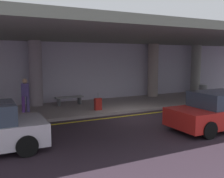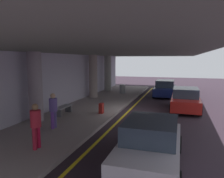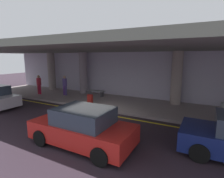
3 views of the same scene
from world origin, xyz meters
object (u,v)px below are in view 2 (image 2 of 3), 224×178
(traveler_with_luggage, at_px, (36,123))
(car_red, at_px, (185,100))
(support_column_right_mid, at_px, (108,73))
(car_silver, at_px, (150,145))
(support_column_center, at_px, (93,76))
(car_navy, at_px, (165,89))
(trash_bin_steel, at_px, (122,89))
(person_waiting_for_ride, at_px, (53,108))
(suitcase_upright_primary, at_px, (101,108))
(support_column_left_mid, at_px, (35,87))
(bench_metal, at_px, (63,108))

(traveler_with_luggage, bearing_deg, car_red, 13.74)
(support_column_right_mid, distance_m, car_silver, 16.32)
(support_column_right_mid, bearing_deg, support_column_center, 180.00)
(car_navy, distance_m, trash_bin_steel, 4.03)
(trash_bin_steel, bearing_deg, car_silver, -161.88)
(person_waiting_for_ride, bearing_deg, traveler_with_luggage, -31.93)
(suitcase_upright_primary, bearing_deg, support_column_center, 45.70)
(support_column_left_mid, xyz_separation_m, car_navy, (11.19, -5.89, -1.26))
(support_column_center, distance_m, car_silver, 12.76)
(car_red, xyz_separation_m, trash_bin_steel, (5.14, 5.73, -0.14))
(support_column_right_mid, height_order, bench_metal, support_column_right_mid)
(suitcase_upright_primary, xyz_separation_m, bench_metal, (-0.90, 2.09, 0.04))
(support_column_right_mid, distance_m, suitcase_upright_primary, 9.89)
(support_column_left_mid, relative_size, support_column_right_mid, 1.00)
(traveler_with_luggage, bearing_deg, car_silver, -42.71)
(support_column_right_mid, bearing_deg, traveler_with_luggage, -171.38)
(support_column_left_mid, relative_size, trash_bin_steel, 4.29)
(support_column_center, bearing_deg, car_navy, -61.56)
(bench_metal, relative_size, trash_bin_steel, 1.88)
(car_silver, height_order, suitcase_upright_primary, car_silver)
(support_column_center, distance_m, car_red, 8.04)
(support_column_center, distance_m, traveler_with_luggage, 11.42)
(support_column_center, xyz_separation_m, car_silver, (-10.96, -6.41, -1.26))
(suitcase_upright_primary, height_order, trash_bin_steel, suitcase_upright_primary)
(support_column_center, bearing_deg, bench_metal, -174.39)
(bench_metal, bearing_deg, support_column_left_mid, 160.20)
(support_column_left_mid, height_order, suitcase_upright_primary, support_column_left_mid)
(support_column_left_mid, distance_m, suitcase_upright_primary, 4.06)
(support_column_center, bearing_deg, support_column_left_mid, 180.00)
(traveler_with_luggage, relative_size, bench_metal, 1.05)
(person_waiting_for_ride, bearing_deg, car_navy, 110.67)
(support_column_right_mid, relative_size, bench_metal, 2.28)
(car_red, height_order, car_navy, same)
(support_column_right_mid, bearing_deg, bench_metal, -176.57)
(car_navy, xyz_separation_m, traveler_with_luggage, (-14.35, 3.59, 0.40))
(car_navy, bearing_deg, support_column_center, 115.04)
(traveler_with_luggage, height_order, bench_metal, traveler_with_luggage)
(car_red, distance_m, traveler_with_luggage, 10.38)
(support_column_right_mid, relative_size, car_navy, 0.89)
(car_navy, height_order, traveler_with_luggage, traveler_with_luggage)
(support_column_center, relative_size, car_red, 0.89)
(support_column_center, relative_size, trash_bin_steel, 4.29)
(car_silver, xyz_separation_m, car_red, (8.71, -1.20, 0.00))
(support_column_left_mid, bearing_deg, traveler_with_luggage, -143.94)
(bench_metal, bearing_deg, trash_bin_steel, -7.82)
(car_navy, relative_size, suitcase_upright_primary, 4.56)
(support_column_left_mid, distance_m, car_red, 9.62)
(car_silver, bearing_deg, support_column_left_mid, -117.05)
(car_red, distance_m, car_navy, 5.71)
(trash_bin_steel, bearing_deg, car_red, -131.85)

